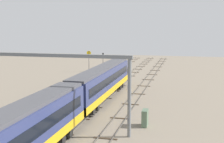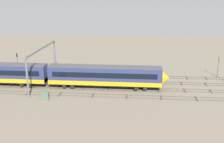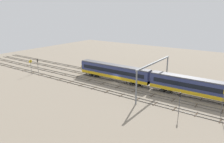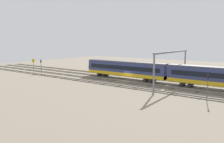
{
  "view_description": "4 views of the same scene",
  "coord_description": "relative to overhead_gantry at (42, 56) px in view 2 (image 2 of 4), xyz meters",
  "views": [
    {
      "loc": [
        -41.0,
        -14.27,
        10.97
      ],
      "look_at": [
        7.02,
        -2.44,
        3.52
      ],
      "focal_mm": 48.82,
      "sensor_mm": 36.0,
      "label": 1
    },
    {
      "loc": [
        8.56,
        -58.51,
        20.16
      ],
      "look_at": [
        3.24,
        -0.49,
        3.28
      ],
      "focal_mm": 44.71,
      "sensor_mm": 36.0,
      "label": 2
    },
    {
      "loc": [
        -34.34,
        50.21,
        20.7
      ],
      "look_at": [
        1.54,
        -0.84,
        3.16
      ],
      "focal_mm": 34.7,
      "sensor_mm": 36.0,
      "label": 3
    },
    {
      "loc": [
        -30.6,
        48.01,
        10.32
      ],
      "look_at": [
        5.47,
        -1.23,
        1.94
      ],
      "focal_mm": 35.12,
      "sensor_mm": 36.0,
      "label": 4
    }
  ],
  "objects": [
    {
      "name": "signal_light_trackside_departure",
      "position": [
        -9.67,
        8.37,
        -3.1
      ],
      "size": [
        0.31,
        0.32,
        4.8
      ],
      "color": "#4C4C51",
      "rests_on": "ground"
    },
    {
      "name": "track_second_far",
      "position": [
        12.42,
        6.56,
        -6.16
      ],
      "size": [
        128.29,
        2.4,
        0.16
      ],
      "color": "#59544C",
      "rests_on": "ground"
    },
    {
      "name": "speed_sign_mid_trackside",
      "position": [
        40.6,
        8.22,
        -2.83
      ],
      "size": [
        0.14,
        1.07,
        5.03
      ],
      "color": "#4C4C51",
      "rests_on": "ground"
    },
    {
      "name": "track_with_train",
      "position": [
        12.42,
        -2.55,
        -6.16
      ],
      "size": [
        128.29,
        2.4,
        0.16
      ],
      "color": "#59544C",
      "rests_on": "ground"
    },
    {
      "name": "track_near_foreground",
      "position": [
        12.42,
        -7.1,
        -6.15
      ],
      "size": [
        128.29,
        2.4,
        0.16
      ],
      "color": "#59544C",
      "rests_on": "ground"
    },
    {
      "name": "overhead_gantry",
      "position": [
        0.0,
        0.0,
        0.0
      ],
      "size": [
        0.4,
        19.09,
        8.16
      ],
      "color": "slate",
      "rests_on": "ground"
    },
    {
      "name": "relay_cabinet",
      "position": [
        3.66,
        -10.33,
        -5.3
      ],
      "size": [
        1.43,
        0.6,
        1.85
      ],
      "color": "#597259",
      "rests_on": "ground"
    },
    {
      "name": "track_middle",
      "position": [
        12.42,
        2.01,
        -6.16
      ],
      "size": [
        128.29,
        2.4,
        0.16
      ],
      "color": "#59544C",
      "rests_on": "ground"
    },
    {
      "name": "ground_plane",
      "position": [
        12.42,
        -0.27,
        -6.22
      ],
      "size": [
        144.29,
        144.29,
        0.0
      ],
      "primitive_type": "plane",
      "color": "gray"
    }
  ]
}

